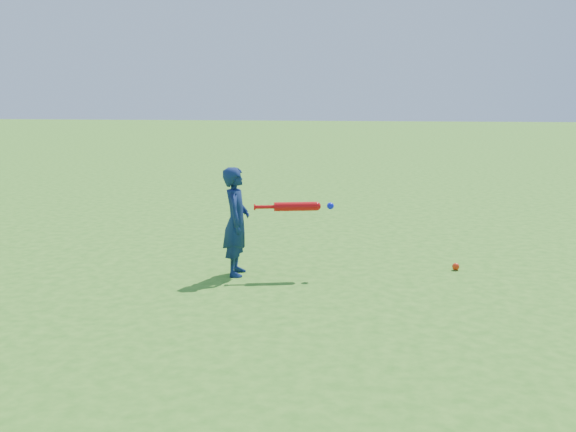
% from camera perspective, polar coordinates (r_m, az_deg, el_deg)
% --- Properties ---
extents(ground, '(80.00, 80.00, 0.00)m').
position_cam_1_polar(ground, '(6.23, -9.96, -5.52)').
color(ground, '#33761C').
rests_on(ground, ground).
extents(child, '(0.28, 0.40, 1.05)m').
position_cam_1_polar(child, '(6.18, -4.62, -0.50)').
color(child, '#0F1F4A').
rests_on(child, ground).
extents(ground_ball_red, '(0.07, 0.07, 0.07)m').
position_cam_1_polar(ground_ball_red, '(6.64, 14.68, -4.37)').
color(ground_ball_red, red).
rests_on(ground_ball_red, ground).
extents(bat_swing, '(0.76, 0.24, 0.09)m').
position_cam_1_polar(bat_swing, '(6.14, 0.98, 0.86)').
color(bat_swing, red).
rests_on(bat_swing, ground).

